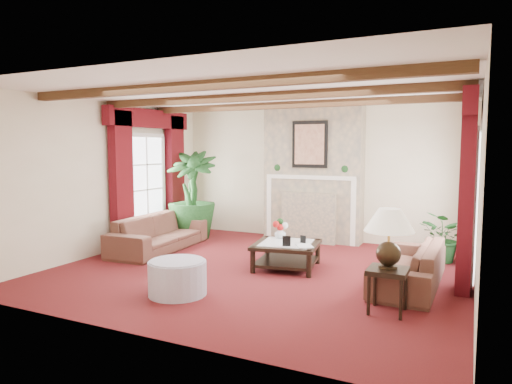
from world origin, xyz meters
The scene contains 23 objects.
floor centered at (0.00, 0.00, 0.00)m, with size 6.00×6.00×0.00m, color #4C0D17.
ceiling centered at (0.00, 0.00, 2.70)m, with size 6.00×6.00×0.00m, color white.
back_wall centered at (0.00, 2.75, 1.35)m, with size 6.00×0.02×2.70m, color beige.
left_wall centered at (-3.00, 0.00, 1.35)m, with size 0.02×5.50×2.70m, color beige.
right_wall centered at (3.00, 0.00, 1.35)m, with size 0.02×5.50×2.70m, color beige.
ceiling_beams centered at (0.00, 0.00, 2.64)m, with size 6.00×3.00×0.12m, color #321C10, non-canonical shape.
fireplace centered at (0.00, 2.55, 2.70)m, with size 2.00×0.52×2.70m, color tan, non-canonical shape.
french_door_left centered at (-2.97, 1.00, 2.13)m, with size 0.10×1.10×2.16m, color white, non-canonical shape.
french_door_right centered at (2.97, 1.00, 2.13)m, with size 0.10×1.10×2.16m, color white, non-canonical shape.
curtains_left centered at (-2.86, 1.00, 2.55)m, with size 0.20×2.40×2.55m, color #47090C, non-canonical shape.
curtains_right centered at (2.86, 1.00, 2.55)m, with size 0.20×2.40×2.55m, color #47090C, non-canonical shape.
sofa_left centered at (-2.27, 0.48, 0.43)m, with size 0.78×2.21×0.85m, color #370F1B.
sofa_right centered at (2.18, 0.18, 0.39)m, with size 0.62×1.99×0.77m, color #370F1B.
potted_palm centered at (-2.34, 1.68, 0.51)m, with size 1.53×2.05×1.02m, color black.
small_plant centered at (2.54, 1.75, 0.33)m, with size 1.13×1.12×0.65m, color black.
coffee_table centered at (0.33, 0.30, 0.20)m, with size 0.98×0.98×0.40m, color black, non-canonical shape.
side_table centered at (2.10, -1.01, 0.26)m, with size 0.44×0.44×0.52m, color black, non-canonical shape.
ottoman centered at (-0.45, -1.52, 0.22)m, with size 0.75×0.75×0.44m, color #9691A5.
table_lamp centered at (2.10, -1.01, 0.87)m, with size 0.56×0.56×0.71m, color black, non-canonical shape.
flower_vase centered at (0.11, 0.58, 0.49)m, with size 0.23×0.23×0.18m, color silver.
book centered at (0.59, 0.08, 0.55)m, with size 0.20×0.14×0.31m, color black.
photo_frame_a centered at (0.43, 0.05, 0.48)m, with size 0.12×0.02×0.17m, color black, non-canonical shape.
photo_frame_b centered at (0.58, 0.37, 0.46)m, with size 0.10×0.02×0.13m, color black, non-canonical shape.
Camera 1 is at (2.94, -6.23, 1.88)m, focal length 32.00 mm.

